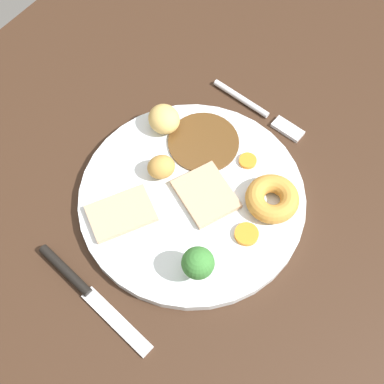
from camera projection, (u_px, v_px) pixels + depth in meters
The scene contains 13 objects.
dining_table at pixel (205, 184), 72.96cm from camera, with size 120.00×84.00×3.60cm, color #382316.
dinner_plate at pixel (192, 198), 69.11cm from camera, with size 29.37×29.37×1.40cm, color white.
gravy_pool at pixel (203, 142), 72.22cm from camera, with size 9.71×9.71×0.30cm, color #563819.
meat_slice_main at pixel (206, 194), 68.12cm from camera, with size 7.55×6.31×0.80cm, color tan.
meat_slice_under at pixel (121, 214), 66.84cm from camera, with size 8.07×5.37×0.80cm, color tan.
yorkshire_pudding at pixel (272, 199), 66.92cm from camera, with size 6.83×6.83×2.42cm, color #C68938.
roast_potato_left at pixel (164, 119), 72.11cm from camera, with size 4.54×4.21×3.44cm, color #D8B260.
roast_potato_right at pixel (161, 167), 68.70cm from camera, with size 3.66×3.14×3.15cm, color #BC8C42.
carrot_coin_front at pixel (247, 234), 65.59cm from camera, with size 3.03×3.03×0.64cm, color orange.
carrot_coin_back at pixel (248, 161), 70.68cm from camera, with size 2.37×2.37×0.52cm, color orange.
broccoli_floret at pixel (198, 264), 60.94cm from camera, with size 3.89×3.89×5.13cm.
fork at pixel (260, 111), 76.14cm from camera, with size 2.24×15.30×0.90cm.
knife at pixel (84, 289), 63.61cm from camera, with size 3.40×18.55×1.20cm.
Camera 1 is at (29.47, 19.80, 65.57)cm, focal length 49.79 mm.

